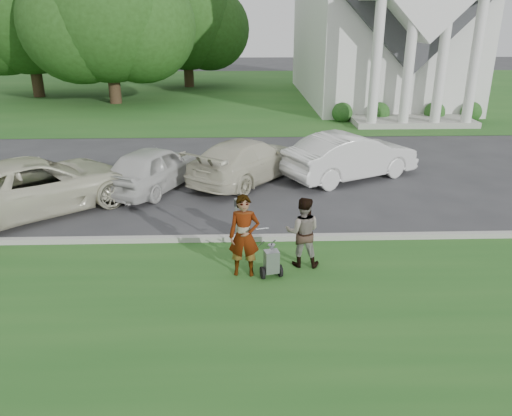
{
  "coord_description": "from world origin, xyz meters",
  "views": [
    {
      "loc": [
        0.02,
        -10.86,
        5.29
      ],
      "look_at": [
        0.37,
        0.0,
        1.1
      ],
      "focal_mm": 35.0,
      "sensor_mm": 36.0,
      "label": 1
    }
  ],
  "objects_px": {
    "car_c": "(248,160)",
    "parking_meter_near": "(236,218)",
    "tree_back": "(186,24)",
    "car_d": "(351,156)",
    "car_b": "(154,168)",
    "person_right": "(303,232)",
    "striping_cart": "(271,262)",
    "tree_left": "(107,19)",
    "church": "(380,5)",
    "person_left": "(244,237)",
    "car_a": "(38,185)",
    "tree_far": "(26,9)"
  },
  "relations": [
    {
      "from": "tree_left",
      "to": "car_d",
      "type": "distance_m",
      "value": 20.62
    },
    {
      "from": "car_a",
      "to": "striping_cart",
      "type": "bearing_deg",
      "value": -161.83
    },
    {
      "from": "parking_meter_near",
      "to": "car_b",
      "type": "distance_m",
      "value": 5.38
    },
    {
      "from": "church",
      "to": "car_b",
      "type": "distance_m",
      "value": 22.46
    },
    {
      "from": "car_b",
      "to": "tree_back",
      "type": "bearing_deg",
      "value": -62.28
    },
    {
      "from": "person_left",
      "to": "car_a",
      "type": "xyz_separation_m",
      "value": [
        -5.84,
        4.02,
        -0.13
      ]
    },
    {
      "from": "tree_left",
      "to": "car_d",
      "type": "height_order",
      "value": "tree_left"
    },
    {
      "from": "church",
      "to": "car_c",
      "type": "relative_size",
      "value": 4.89
    },
    {
      "from": "tree_left",
      "to": "car_b",
      "type": "relative_size",
      "value": 2.52
    },
    {
      "from": "car_d",
      "to": "tree_far",
      "type": "bearing_deg",
      "value": 15.61
    },
    {
      "from": "car_b",
      "to": "car_c",
      "type": "height_order",
      "value": "car_b"
    },
    {
      "from": "tree_left",
      "to": "person_left",
      "type": "xyz_separation_m",
      "value": [
        8.09,
        -23.17,
        -4.2
      ]
    },
    {
      "from": "striping_cart",
      "to": "person_left",
      "type": "height_order",
      "value": "person_left"
    },
    {
      "from": "parking_meter_near",
      "to": "car_d",
      "type": "bearing_deg",
      "value": 55.16
    },
    {
      "from": "person_right",
      "to": "car_c",
      "type": "height_order",
      "value": "person_right"
    },
    {
      "from": "church",
      "to": "striping_cart",
      "type": "distance_m",
      "value": 26.42
    },
    {
      "from": "parking_meter_near",
      "to": "tree_back",
      "type": "bearing_deg",
      "value": 97.44
    },
    {
      "from": "person_left",
      "to": "car_a",
      "type": "distance_m",
      "value": 7.09
    },
    {
      "from": "person_right",
      "to": "car_d",
      "type": "height_order",
      "value": "person_right"
    },
    {
      "from": "parking_meter_near",
      "to": "striping_cart",
      "type": "bearing_deg",
      "value": -61.04
    },
    {
      "from": "tree_back",
      "to": "car_b",
      "type": "distance_m",
      "value": 25.62
    },
    {
      "from": "church",
      "to": "tree_left",
      "type": "relative_size",
      "value": 2.27
    },
    {
      "from": "car_c",
      "to": "car_d",
      "type": "distance_m",
      "value": 3.56
    },
    {
      "from": "striping_cart",
      "to": "car_a",
      "type": "xyz_separation_m",
      "value": [
        -6.42,
        4.16,
        0.42
      ]
    },
    {
      "from": "person_left",
      "to": "car_c",
      "type": "xyz_separation_m",
      "value": [
        0.19,
        6.72,
        -0.19
      ]
    },
    {
      "from": "tree_far",
      "to": "parking_meter_near",
      "type": "bearing_deg",
      "value": -60.85
    },
    {
      "from": "tree_back",
      "to": "person_left",
      "type": "height_order",
      "value": "tree_back"
    },
    {
      "from": "church",
      "to": "tree_back",
      "type": "bearing_deg",
      "value": 152.15
    },
    {
      "from": "car_b",
      "to": "tree_left",
      "type": "bearing_deg",
      "value": -48.21
    },
    {
      "from": "car_c",
      "to": "parking_meter_near",
      "type": "bearing_deg",
      "value": 123.44
    },
    {
      "from": "parking_meter_near",
      "to": "car_a",
      "type": "height_order",
      "value": "car_a"
    },
    {
      "from": "tree_left",
      "to": "parking_meter_near",
      "type": "bearing_deg",
      "value": -70.17
    },
    {
      "from": "person_right",
      "to": "car_d",
      "type": "relative_size",
      "value": 0.34
    },
    {
      "from": "tree_back",
      "to": "car_d",
      "type": "xyz_separation_m",
      "value": [
        7.83,
        -24.32,
        -3.94
      ]
    },
    {
      "from": "person_right",
      "to": "parking_meter_near",
      "type": "height_order",
      "value": "person_right"
    },
    {
      "from": "striping_cart",
      "to": "car_c",
      "type": "height_order",
      "value": "car_c"
    },
    {
      "from": "tree_back",
      "to": "car_c",
      "type": "xyz_separation_m",
      "value": [
        4.28,
        -24.45,
        -4.01
      ]
    },
    {
      "from": "person_right",
      "to": "car_b",
      "type": "distance_m",
      "value": 6.88
    },
    {
      "from": "tree_far",
      "to": "car_c",
      "type": "xyz_separation_m",
      "value": [
        14.28,
        -19.45,
        -4.98
      ]
    },
    {
      "from": "striping_cart",
      "to": "parking_meter_near",
      "type": "xyz_separation_m",
      "value": [
        -0.75,
        1.36,
        0.47
      ]
    },
    {
      "from": "car_a",
      "to": "car_d",
      "type": "xyz_separation_m",
      "value": [
        9.59,
        2.83,
        0.01
      ]
    },
    {
      "from": "church",
      "to": "car_d",
      "type": "bearing_deg",
      "value": -106.53
    },
    {
      "from": "parking_meter_near",
      "to": "car_b",
      "type": "height_order",
      "value": "car_b"
    },
    {
      "from": "person_right",
      "to": "car_d",
      "type": "distance_m",
      "value": 6.9
    },
    {
      "from": "tree_left",
      "to": "car_a",
      "type": "height_order",
      "value": "tree_left"
    },
    {
      "from": "tree_left",
      "to": "tree_far",
      "type": "xyz_separation_m",
      "value": [
        -6.0,
        3.0,
        0.58
      ]
    },
    {
      "from": "car_a",
      "to": "person_right",
      "type": "bearing_deg",
      "value": -155.77
    },
    {
      "from": "striping_cart",
      "to": "parking_meter_near",
      "type": "relative_size",
      "value": 0.73
    },
    {
      "from": "church",
      "to": "person_left",
      "type": "height_order",
      "value": "church"
    },
    {
      "from": "tree_far",
      "to": "person_left",
      "type": "bearing_deg",
      "value": -61.7
    }
  ]
}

